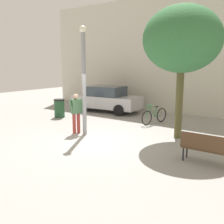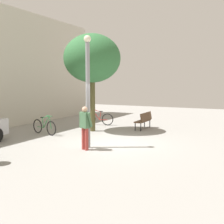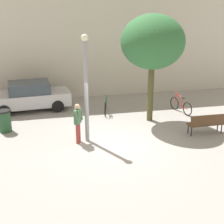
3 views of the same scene
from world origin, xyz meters
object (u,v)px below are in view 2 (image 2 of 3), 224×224
person_by_lamppost (85,125)px  plaza_tree (92,59)px  bicycle_red (98,119)px  bicycle_green (44,127)px  lamppost (88,87)px  park_bench (144,119)px

person_by_lamppost → plaza_tree: (3.73, 1.87, 2.82)m
plaza_tree → bicycle_red: plaza_tree is taller
plaza_tree → bicycle_green: 4.23m
plaza_tree → bicycle_green: (-1.89, 1.66, -3.40)m
lamppost → park_bench: size_ratio=2.73×
lamppost → bicycle_green: bearing=67.0°
bicycle_green → person_by_lamppost: bearing=-117.6°
plaza_tree → bicycle_red: bearing=20.8°
bicycle_red → park_bench: bearing=-92.8°
park_bench → bicycle_green: (-3.72, 3.88, -0.16)m
bicycle_red → bicycle_green: bearing=166.8°
lamppost → bicycle_green: lamppost is taller
bicycle_green → bicycle_red: 3.97m
bicycle_red → lamppost: bearing=-154.6°
park_bench → bicycle_green: bicycle_green is taller
lamppost → person_by_lamppost: lamppost is taller
park_bench → bicycle_green: bearing=133.8°
lamppost → bicycle_red: 6.23m
person_by_lamppost → bicycle_red: bearing=24.7°
person_by_lamppost → bicycle_red: person_by_lamppost is taller
park_bench → bicycle_red: 2.98m
person_by_lamppost → park_bench: size_ratio=1.04×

